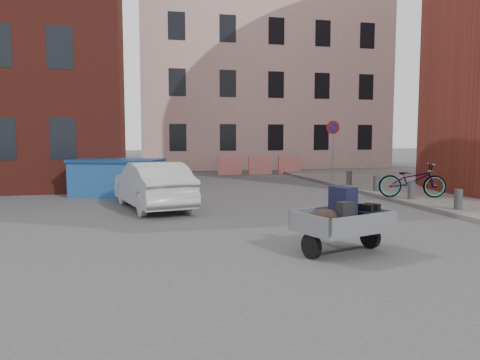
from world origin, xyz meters
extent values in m
plane|color=#38383A|center=(0.00, 0.00, 0.00)|extent=(120.00, 120.00, 0.00)
cube|color=#BC9991|center=(6.00, 22.00, 7.00)|extent=(16.00, 8.00, 14.00)
cylinder|color=gray|center=(6.00, 9.50, 1.42)|extent=(0.07, 0.07, 2.60)
cylinder|color=red|center=(6.00, 9.48, 2.47)|extent=(0.60, 0.03, 0.60)
cylinder|color=navy|center=(6.00, 9.46, 2.47)|extent=(0.44, 0.03, 0.44)
cylinder|color=#3A3A3D|center=(6.00, 1.20, 0.40)|extent=(0.22, 0.22, 0.55)
cylinder|color=#3A3A3D|center=(6.00, 3.40, 0.40)|extent=(0.22, 0.22, 0.55)
cylinder|color=#3A3A3D|center=(6.00, 5.60, 0.40)|extent=(0.22, 0.22, 0.55)
cylinder|color=#3A3A3D|center=(6.00, 7.80, 0.40)|extent=(0.22, 0.22, 0.55)
cube|color=red|center=(2.50, 15.00, 0.50)|extent=(1.30, 0.18, 1.00)
cube|color=red|center=(4.20, 15.00, 0.50)|extent=(1.30, 0.18, 1.00)
cube|color=red|center=(5.90, 15.00, 0.50)|extent=(1.30, 0.18, 1.00)
cylinder|color=black|center=(0.41, -2.28, 0.22)|extent=(0.24, 0.45, 0.44)
cylinder|color=black|center=(1.77, -1.81, 0.22)|extent=(0.24, 0.45, 0.44)
cube|color=slate|center=(1.09, -2.05, 0.46)|extent=(1.87, 1.56, 0.08)
cube|color=slate|center=(0.36, -2.30, 0.64)|extent=(0.40, 1.05, 0.28)
cube|color=slate|center=(1.83, -1.79, 0.64)|extent=(0.40, 1.05, 0.28)
cube|color=slate|center=(0.92, -1.55, 0.64)|extent=(1.53, 0.56, 0.28)
cube|color=slate|center=(1.27, -2.55, 0.64)|extent=(1.53, 0.56, 0.28)
cube|color=slate|center=(0.80, -1.20, 0.40)|extent=(0.30, 0.69, 0.06)
cube|color=black|center=(1.13, -1.98, 0.85)|extent=(0.43, 0.52, 0.70)
cube|color=black|center=(1.60, -1.98, 0.62)|extent=(0.57, 0.70, 0.25)
ellipsoid|color=black|center=(0.64, -2.26, 0.68)|extent=(0.68, 0.54, 0.36)
cube|color=black|center=(1.01, -2.34, 0.74)|extent=(0.32, 0.26, 0.48)
ellipsoid|color=#1B2CCC|center=(0.93, -1.73, 0.62)|extent=(0.44, 0.40, 0.24)
cube|color=black|center=(1.54, -2.05, 0.81)|extent=(0.24, 0.29, 0.13)
cube|color=black|center=(1.71, -1.99, 0.81)|extent=(0.24, 0.29, 0.13)
cube|color=#1D4B8B|center=(-3.13, 7.16, 0.60)|extent=(3.32, 2.44, 1.20)
cube|color=navy|center=(-3.13, 7.16, 1.24)|extent=(3.45, 2.57, 0.10)
imported|color=#ACAEB3|center=(-2.03, 4.03, 0.68)|extent=(2.34, 4.34, 1.36)
imported|color=black|center=(6.23, 3.73, 0.67)|extent=(2.24, 1.37, 1.11)
camera|label=1|loc=(-2.53, -9.71, 2.12)|focal=35.00mm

